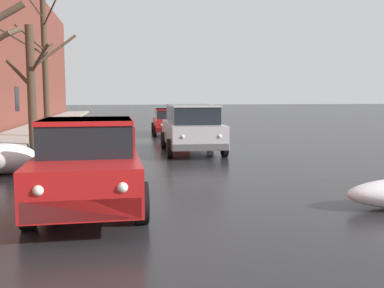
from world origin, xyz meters
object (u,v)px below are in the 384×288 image
object	(u,v)px
pickup_truck_red_approaching_near_lane	(90,161)
bare_tree_far_down_block	(44,63)
sedan_red_parked_kerbside_mid	(170,121)
suv_silver_parked_kerbside_close	(192,127)
bare_tree_mid_block	(33,82)

from	to	relation	value
pickup_truck_red_approaching_near_lane	bare_tree_far_down_block	bearing A→B (deg)	102.21
bare_tree_far_down_block	sedan_red_parked_kerbside_mid	distance (m)	7.22
sedan_red_parked_kerbside_mid	suv_silver_parked_kerbside_close	bearing A→B (deg)	-90.20
bare_tree_mid_block	suv_silver_parked_kerbside_close	xyz separation A→B (m)	(6.26, -2.77, -1.75)
pickup_truck_red_approaching_near_lane	suv_silver_parked_kerbside_close	size ratio (longest dim) A/B	1.16
bare_tree_far_down_block	pickup_truck_red_approaching_near_lane	xyz separation A→B (m)	(3.04, -14.08, -2.88)
bare_tree_far_down_block	sedan_red_parked_kerbside_mid	bearing A→B (deg)	13.27
bare_tree_mid_block	sedan_red_parked_kerbside_mid	distance (m)	8.31
bare_tree_mid_block	suv_silver_parked_kerbside_close	bearing A→B (deg)	-23.84
bare_tree_far_down_block	sedan_red_parked_kerbside_mid	size ratio (longest dim) A/B	1.63
bare_tree_mid_block	sedan_red_parked_kerbside_mid	world-z (taller)	bare_tree_mid_block
suv_silver_parked_kerbside_close	pickup_truck_red_approaching_near_lane	bearing A→B (deg)	-113.10
sedan_red_parked_kerbside_mid	bare_tree_far_down_block	bearing A→B (deg)	-166.73
suv_silver_parked_kerbside_close	sedan_red_parked_kerbside_mid	bearing A→B (deg)	89.80
pickup_truck_red_approaching_near_lane	bare_tree_mid_block	bearing A→B (deg)	105.67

